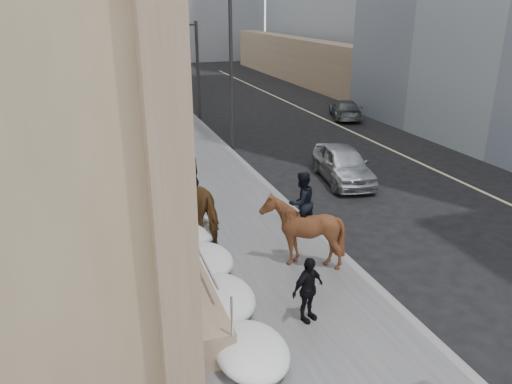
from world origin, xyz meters
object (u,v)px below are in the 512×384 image
pedestrian (308,290)px  car_silver (343,164)px  car_grey (345,109)px  mounted_horse_left (199,199)px  mounted_horse_right (302,227)px

pedestrian → car_silver: (5.57, 8.71, -0.17)m
car_silver → car_grey: (5.99, 10.86, -0.15)m
pedestrian → mounted_horse_left: bearing=82.0°
mounted_horse_right → car_grey: size_ratio=0.65×
mounted_horse_right → car_silver: (4.63, 6.22, -0.50)m
mounted_horse_right → car_grey: mounted_horse_right is taller
pedestrian → car_silver: pedestrian is taller
car_silver → car_grey: size_ratio=1.07×
mounted_horse_left → mounted_horse_right: 3.63m
mounted_horse_left → mounted_horse_right: (2.23, -2.86, -0.05)m
mounted_horse_left → mounted_horse_right: mounted_horse_left is taller
mounted_horse_right → car_silver: bearing=-143.9°
mounted_horse_left → car_silver: size_ratio=0.67×
mounted_horse_right → pedestrian: size_ratio=1.69×
car_grey → car_silver: bearing=80.6°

